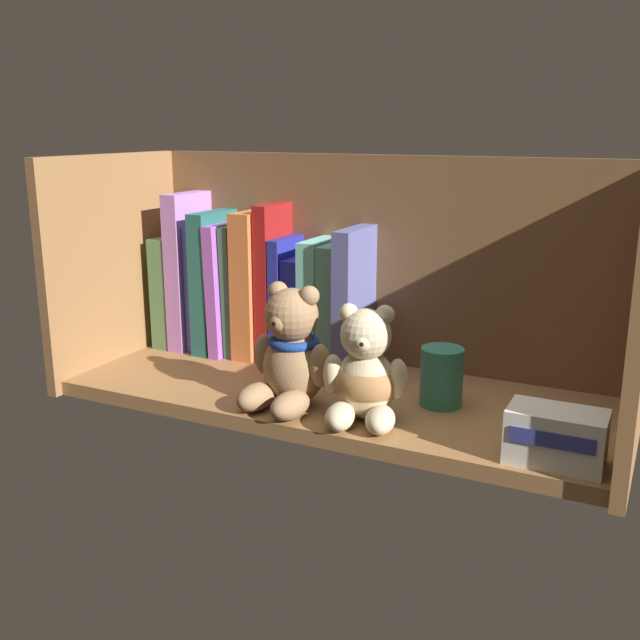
{
  "coord_description": "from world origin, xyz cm",
  "views": [
    {
      "loc": [
        40.06,
        -86.9,
        37.33
      ],
      "look_at": [
        -2.59,
        0.0,
        11.69
      ],
      "focal_mm": 41.53,
      "sensor_mm": 36.0,
      "label": 1
    }
  ],
  "objects_px": {
    "book_5": "(246,288)",
    "teddy_bear_smaller": "(365,375)",
    "book_2": "(209,285)",
    "book_4": "(235,286)",
    "book_3": "(222,279)",
    "book_9": "(305,308)",
    "teddy_bear_larger": "(290,355)",
    "book_6": "(260,283)",
    "small_product_box": "(556,437)",
    "book_1": "(196,269)",
    "book_11": "(342,304)",
    "book_8": "(290,297)",
    "pillar_candle": "(441,377)",
    "book_7": "(277,281)",
    "book_12": "(360,298)",
    "book_0": "(182,288)",
    "book_10": "(323,301)"
  },
  "relations": [
    {
      "from": "book_1",
      "to": "book_11",
      "type": "relative_size",
      "value": 1.34
    },
    {
      "from": "book_0",
      "to": "book_8",
      "type": "distance_m",
      "value": 0.21
    },
    {
      "from": "book_1",
      "to": "book_11",
      "type": "height_order",
      "value": "book_1"
    },
    {
      "from": "book_1",
      "to": "teddy_bear_smaller",
      "type": "height_order",
      "value": "book_1"
    },
    {
      "from": "teddy_bear_larger",
      "to": "book_10",
      "type": "bearing_deg",
      "value": 103.1
    },
    {
      "from": "book_7",
      "to": "teddy_bear_smaller",
      "type": "xyz_separation_m",
      "value": [
        0.23,
        -0.19,
        -0.06
      ]
    },
    {
      "from": "book_10",
      "to": "pillar_candle",
      "type": "distance_m",
      "value": 0.25
    },
    {
      "from": "teddy_bear_smaller",
      "to": "pillar_candle",
      "type": "xyz_separation_m",
      "value": [
        0.07,
        0.09,
        -0.02
      ]
    },
    {
      "from": "book_8",
      "to": "pillar_candle",
      "type": "distance_m",
      "value": 0.3
    },
    {
      "from": "book_3",
      "to": "book_5",
      "type": "relative_size",
      "value": 1.09
    },
    {
      "from": "book_2",
      "to": "small_product_box",
      "type": "height_order",
      "value": "book_2"
    },
    {
      "from": "book_9",
      "to": "small_product_box",
      "type": "bearing_deg",
      "value": -27.21
    },
    {
      "from": "book_3",
      "to": "book_9",
      "type": "relative_size",
      "value": 1.39
    },
    {
      "from": "book_6",
      "to": "book_9",
      "type": "xyz_separation_m",
      "value": [
        0.08,
        0.0,
        -0.03
      ]
    },
    {
      "from": "book_6",
      "to": "small_product_box",
      "type": "relative_size",
      "value": 2.21
    },
    {
      "from": "book_6",
      "to": "book_11",
      "type": "distance_m",
      "value": 0.14
    },
    {
      "from": "book_1",
      "to": "book_5",
      "type": "xyz_separation_m",
      "value": [
        0.09,
        0.0,
        -0.02
      ]
    },
    {
      "from": "book_7",
      "to": "teddy_bear_smaller",
      "type": "bearing_deg",
      "value": -39.6
    },
    {
      "from": "book_9",
      "to": "book_11",
      "type": "relative_size",
      "value": 0.86
    },
    {
      "from": "book_2",
      "to": "book_7",
      "type": "bearing_deg",
      "value": 0.0
    },
    {
      "from": "book_1",
      "to": "book_2",
      "type": "bearing_deg",
      "value": 0.0
    },
    {
      "from": "book_5",
      "to": "book_12",
      "type": "bearing_deg",
      "value": 0.0
    },
    {
      "from": "teddy_bear_smaller",
      "to": "small_product_box",
      "type": "xyz_separation_m",
      "value": [
        0.23,
        -0.02,
        -0.03
      ]
    },
    {
      "from": "teddy_bear_larger",
      "to": "book_3",
      "type": "bearing_deg",
      "value": 140.57
    },
    {
      "from": "teddy_bear_larger",
      "to": "small_product_box",
      "type": "height_order",
      "value": "teddy_bear_larger"
    },
    {
      "from": "book_12",
      "to": "teddy_bear_larger",
      "type": "relative_size",
      "value": 1.32
    },
    {
      "from": "book_2",
      "to": "book_6",
      "type": "xyz_separation_m",
      "value": [
        0.1,
        0.0,
        0.01
      ]
    },
    {
      "from": "book_5",
      "to": "pillar_candle",
      "type": "distance_m",
      "value": 0.37
    },
    {
      "from": "book_3",
      "to": "book_8",
      "type": "bearing_deg",
      "value": 0.0
    },
    {
      "from": "book_12",
      "to": "small_product_box",
      "type": "height_order",
      "value": "book_12"
    },
    {
      "from": "book_6",
      "to": "book_11",
      "type": "relative_size",
      "value": 1.21
    },
    {
      "from": "book_5",
      "to": "book_11",
      "type": "relative_size",
      "value": 1.1
    },
    {
      "from": "book_4",
      "to": "book_9",
      "type": "relative_size",
      "value": 1.28
    },
    {
      "from": "book_9",
      "to": "book_3",
      "type": "bearing_deg",
      "value": 180.0
    },
    {
      "from": "teddy_bear_smaller",
      "to": "book_0",
      "type": "bearing_deg",
      "value": 155.41
    },
    {
      "from": "book_2",
      "to": "book_4",
      "type": "xyz_separation_m",
      "value": [
        0.05,
        0.0,
        0.0
      ]
    },
    {
      "from": "book_12",
      "to": "book_5",
      "type": "bearing_deg",
      "value": 180.0
    },
    {
      "from": "book_10",
      "to": "book_6",
      "type": "bearing_deg",
      "value": 180.0
    },
    {
      "from": "book_3",
      "to": "pillar_candle",
      "type": "distance_m",
      "value": 0.42
    },
    {
      "from": "book_5",
      "to": "book_11",
      "type": "distance_m",
      "value": 0.17
    },
    {
      "from": "book_10",
      "to": "teddy_bear_smaller",
      "type": "xyz_separation_m",
      "value": [
        0.15,
        -0.19,
        -0.04
      ]
    },
    {
      "from": "book_6",
      "to": "book_11",
      "type": "xyz_separation_m",
      "value": [
        0.14,
        0.0,
        -0.02
      ]
    },
    {
      "from": "book_5",
      "to": "teddy_bear_smaller",
      "type": "relative_size",
      "value": 1.41
    },
    {
      "from": "book_1",
      "to": "book_7",
      "type": "xyz_separation_m",
      "value": [
        0.15,
        0.0,
        -0.01
      ]
    },
    {
      "from": "book_2",
      "to": "book_10",
      "type": "height_order",
      "value": "book_2"
    },
    {
      "from": "book_4",
      "to": "teddy_bear_larger",
      "type": "distance_m",
      "value": 0.28
    },
    {
      "from": "book_2",
      "to": "book_5",
      "type": "relative_size",
      "value": 0.97
    },
    {
      "from": "book_4",
      "to": "teddy_bear_smaller",
      "type": "height_order",
      "value": "book_4"
    },
    {
      "from": "book_2",
      "to": "pillar_candle",
      "type": "xyz_separation_m",
      "value": [
        0.43,
        -0.1,
        -0.06
      ]
    },
    {
      "from": "book_9",
      "to": "teddy_bear_larger",
      "type": "xyz_separation_m",
      "value": [
        0.07,
        -0.19,
        -0.01
      ]
    }
  ]
}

